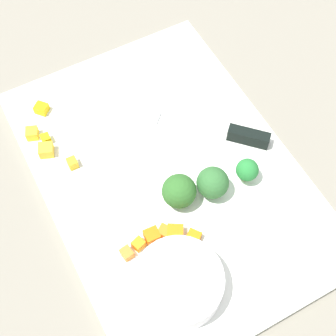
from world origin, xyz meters
name	(u,v)px	position (x,y,z in m)	size (l,w,h in m)	color
ground_plane	(168,176)	(0.00, 0.00, 0.00)	(4.00, 4.00, 0.00)	gray
cutting_board	(168,174)	(0.00, 0.00, 0.01)	(0.45, 0.31, 0.01)	white
prep_bowl	(178,283)	(-0.14, 0.06, 0.03)	(0.10, 0.10, 0.03)	white
chef_knife	(184,122)	(0.05, -0.05, 0.02)	(0.26, 0.25, 0.02)	silver
carrot_dice_0	(165,232)	(-0.07, 0.04, 0.02)	(0.02, 0.01, 0.01)	orange
carrot_dice_1	(139,244)	(-0.07, 0.08, 0.02)	(0.01, 0.01, 0.01)	orange
carrot_dice_2	(175,234)	(-0.08, 0.03, 0.02)	(0.02, 0.02, 0.01)	orange
carrot_dice_3	(152,236)	(-0.07, 0.06, 0.02)	(0.02, 0.02, 0.02)	orange
carrot_dice_4	(194,236)	(-0.09, 0.02, 0.02)	(0.01, 0.02, 0.01)	orange
carrot_dice_5	(127,253)	(-0.08, 0.09, 0.02)	(0.01, 0.01, 0.01)	orange
pepper_dice_0	(72,163)	(0.07, 0.10, 0.02)	(0.01, 0.01, 0.01)	yellow
pepper_dice_1	(32,133)	(0.13, 0.13, 0.02)	(0.02, 0.02, 0.01)	yellow
pepper_dice_2	(46,150)	(0.10, 0.13, 0.02)	(0.02, 0.02, 0.02)	yellow
pepper_dice_3	(46,139)	(0.12, 0.12, 0.02)	(0.01, 0.01, 0.01)	yellow
pepper_dice_4	(41,108)	(0.17, 0.11, 0.02)	(0.02, 0.02, 0.01)	yellow
broccoli_floret_0	(213,183)	(-0.05, -0.03, 0.04)	(0.04, 0.04, 0.04)	#82B35D
broccoli_floret_1	(179,191)	(-0.04, 0.01, 0.03)	(0.04, 0.04, 0.04)	#89B76A
broccoli_floret_2	(247,170)	(-0.05, -0.08, 0.03)	(0.03, 0.03, 0.04)	#96B166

